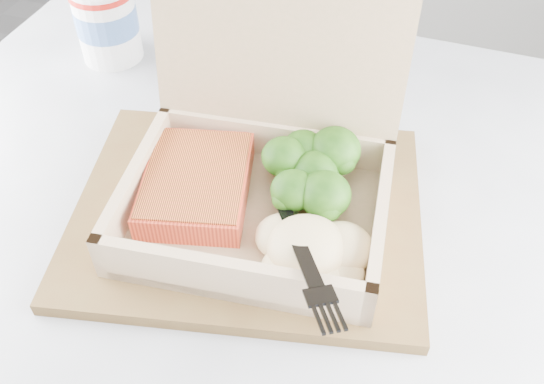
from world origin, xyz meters
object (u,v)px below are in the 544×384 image
(cafe_table, at_px, (227,329))
(serving_tray, at_px, (248,212))
(paper_cup, at_px, (106,20))
(takeout_container, at_px, (263,153))

(cafe_table, bearing_deg, serving_tray, 35.76)
(serving_tray, distance_m, paper_cup, 0.32)
(cafe_table, bearing_deg, paper_cup, 136.05)
(takeout_container, xyz_separation_m, paper_cup, (-0.26, 0.18, -0.02))
(paper_cup, bearing_deg, cafe_table, -43.95)
(serving_tray, height_order, paper_cup, paper_cup)
(paper_cup, bearing_deg, serving_tray, -38.61)
(cafe_table, distance_m, takeout_container, 0.26)
(serving_tray, distance_m, takeout_container, 0.06)
(cafe_table, relative_size, serving_tray, 2.46)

